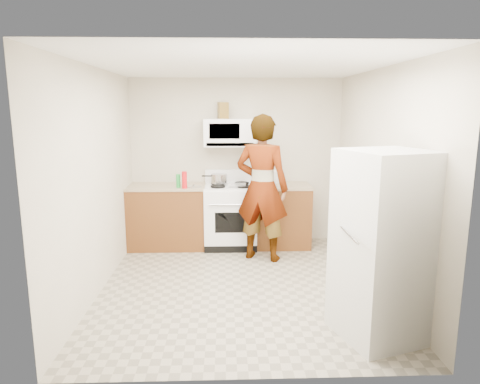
{
  "coord_description": "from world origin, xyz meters",
  "views": [
    {
      "loc": [
        -0.17,
        -4.74,
        2.04
      ],
      "look_at": [
        0.01,
        0.55,
        1.01
      ],
      "focal_mm": 32.0,
      "sensor_mm": 36.0,
      "label": 1
    }
  ],
  "objects_px": {
    "kettle": "(276,177)",
    "saucepan": "(219,179)",
    "fridge": "(383,246)",
    "person": "(262,188)",
    "microwave": "(230,133)",
    "gas_range": "(230,215)"
  },
  "relations": [
    {
      "from": "microwave",
      "to": "person",
      "type": "relative_size",
      "value": 0.38
    },
    {
      "from": "gas_range",
      "to": "fridge",
      "type": "bearing_deg",
      "value": -63.53
    },
    {
      "from": "microwave",
      "to": "fridge",
      "type": "distance_m",
      "value": 3.19
    },
    {
      "from": "saucepan",
      "to": "fridge",
      "type": "bearing_deg",
      "value": -61.5
    },
    {
      "from": "microwave",
      "to": "kettle",
      "type": "distance_m",
      "value": 0.98
    },
    {
      "from": "person",
      "to": "fridge",
      "type": "relative_size",
      "value": 1.17
    },
    {
      "from": "gas_range",
      "to": "person",
      "type": "relative_size",
      "value": 0.57
    },
    {
      "from": "person",
      "to": "saucepan",
      "type": "distance_m",
      "value": 0.88
    },
    {
      "from": "fridge",
      "to": "person",
      "type": "bearing_deg",
      "value": 95.42
    },
    {
      "from": "person",
      "to": "microwave",
      "type": "bearing_deg",
      "value": -36.54
    },
    {
      "from": "gas_range",
      "to": "fridge",
      "type": "distance_m",
      "value": 2.98
    },
    {
      "from": "saucepan",
      "to": "microwave",
      "type": "bearing_deg",
      "value": 14.84
    },
    {
      "from": "gas_range",
      "to": "fridge",
      "type": "relative_size",
      "value": 0.66
    },
    {
      "from": "microwave",
      "to": "saucepan",
      "type": "height_order",
      "value": "microwave"
    },
    {
      "from": "microwave",
      "to": "kettle",
      "type": "height_order",
      "value": "microwave"
    },
    {
      "from": "person",
      "to": "fridge",
      "type": "bearing_deg",
      "value": 135.85
    },
    {
      "from": "person",
      "to": "fridge",
      "type": "distance_m",
      "value": 2.27
    },
    {
      "from": "fridge",
      "to": "saucepan",
      "type": "distance_m",
      "value": 3.12
    },
    {
      "from": "kettle",
      "to": "saucepan",
      "type": "relative_size",
      "value": 0.73
    },
    {
      "from": "gas_range",
      "to": "kettle",
      "type": "height_order",
      "value": "gas_range"
    },
    {
      "from": "microwave",
      "to": "fridge",
      "type": "height_order",
      "value": "microwave"
    },
    {
      "from": "fridge",
      "to": "kettle",
      "type": "height_order",
      "value": "fridge"
    }
  ]
}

